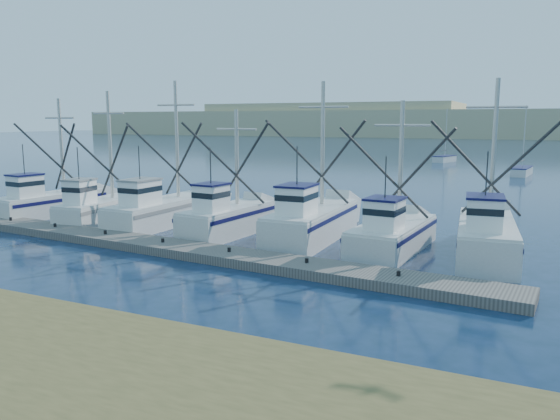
# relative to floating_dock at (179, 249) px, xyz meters

# --- Properties ---
(ground) EXTENTS (500.00, 500.00, 0.00)m
(ground) POSITION_rel_floating_dock_xyz_m (8.42, -6.29, -0.21)
(ground) COLOR #0C2136
(ground) RESTS_ON ground
(floating_dock) EXTENTS (31.94, 4.66, 0.42)m
(floating_dock) POSITION_rel_floating_dock_xyz_m (0.00, 0.00, 0.00)
(floating_dock) COLOR slate
(floating_dock) RESTS_ON ground
(dune_ridge) EXTENTS (360.00, 60.00, 10.00)m
(dune_ridge) POSITION_rel_floating_dock_xyz_m (8.42, 203.71, 4.79)
(dune_ridge) COLOR tan
(dune_ridge) RESTS_ON ground
(trawler_fleet) EXTENTS (30.94, 8.82, 8.82)m
(trawler_fleet) POSITION_rel_floating_dock_xyz_m (0.78, 4.98, 0.76)
(trawler_fleet) COLOR silver
(trawler_fleet) RESTS_ON ground
(sailboat_near) EXTENTS (2.33, 6.01, 8.10)m
(sailboat_near) POSITION_rel_floating_dock_xyz_m (14.26, 48.26, 0.28)
(sailboat_near) COLOR silver
(sailboat_near) RESTS_ON ground
(sailboat_far) EXTENTS (3.03, 5.23, 8.10)m
(sailboat_far) POSITION_rel_floating_dock_xyz_m (2.90, 65.75, 0.29)
(sailboat_far) COLOR silver
(sailboat_far) RESTS_ON ground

